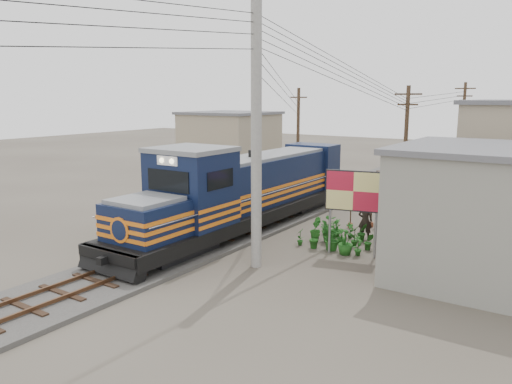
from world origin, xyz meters
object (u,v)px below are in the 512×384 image
Objects in this scene: market_umbrella at (408,193)px; vendor at (365,220)px; billboard at (354,193)px; locomotive at (245,192)px.

vendor is (-1.59, -0.82, -1.31)m from market_umbrella.
locomotive is at bearing 157.38° from billboard.
locomotive is at bearing -3.84° from vendor.
market_umbrella is (1.14, 3.36, -0.40)m from billboard.
billboard reaches higher than vendor.
market_umbrella reaches higher than vendor.
locomotive reaches higher than vendor.
billboard is 2.02× the size of vendor.
locomotive is 5.83m from vendor.
vendor is at bearing 15.66° from locomotive.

